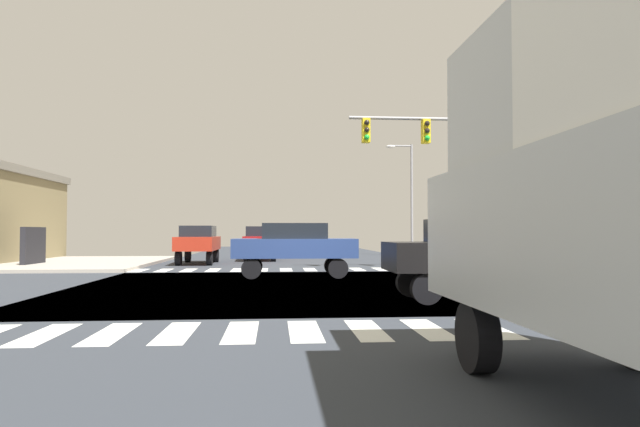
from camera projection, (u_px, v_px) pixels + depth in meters
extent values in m
cube|color=#2E323A|center=(317.00, 287.00, 16.29)|extent=(14.00, 90.00, 0.05)
cube|color=#2E323A|center=(317.00, 287.00, 16.29)|extent=(90.00, 12.00, 0.05)
cube|color=#A09B91|center=(549.00, 261.00, 29.30)|extent=(12.00, 12.00, 0.14)
cube|color=#A0988D|center=(30.00, 263.00, 27.20)|extent=(12.00, 12.00, 0.14)
cube|color=silver|center=(44.00, 334.00, 8.64)|extent=(0.50, 2.00, 0.01)
cube|color=silver|center=(111.00, 334.00, 8.72)|extent=(0.50, 2.00, 0.01)
cube|color=silver|center=(177.00, 333.00, 8.80)|extent=(0.50, 2.00, 0.01)
cube|color=silver|center=(241.00, 332.00, 8.88)|extent=(0.50, 2.00, 0.01)
cube|color=silver|center=(305.00, 331.00, 8.96)|extent=(0.50, 2.00, 0.01)
cube|color=silver|center=(367.00, 330.00, 9.04)|extent=(0.50, 2.00, 0.01)
cube|color=silver|center=(428.00, 329.00, 9.12)|extent=(0.50, 2.00, 0.01)
cube|color=silver|center=(488.00, 328.00, 9.20)|extent=(0.50, 2.00, 0.01)
cube|color=silver|center=(547.00, 327.00, 9.28)|extent=(0.50, 2.00, 0.01)
cube|color=silver|center=(605.00, 327.00, 9.37)|extent=(0.50, 2.00, 0.01)
cube|color=silver|center=(139.00, 270.00, 23.02)|extent=(0.50, 2.00, 0.01)
cube|color=silver|center=(164.00, 270.00, 23.10)|extent=(0.50, 2.00, 0.01)
cube|color=silver|center=(189.00, 270.00, 23.18)|extent=(0.50, 2.00, 0.01)
cube|color=silver|center=(213.00, 270.00, 23.27)|extent=(0.50, 2.00, 0.01)
cube|color=silver|center=(238.00, 270.00, 23.35)|extent=(0.50, 2.00, 0.01)
cube|color=silver|center=(262.00, 270.00, 23.43)|extent=(0.50, 2.00, 0.01)
cube|color=silver|center=(286.00, 270.00, 23.51)|extent=(0.50, 2.00, 0.01)
cube|color=silver|center=(310.00, 269.00, 23.59)|extent=(0.50, 2.00, 0.01)
cube|color=silver|center=(334.00, 269.00, 23.67)|extent=(0.50, 2.00, 0.01)
cube|color=silver|center=(357.00, 269.00, 23.75)|extent=(0.50, 2.00, 0.01)
cube|color=silver|center=(381.00, 269.00, 23.83)|extent=(0.50, 2.00, 0.01)
cube|color=silver|center=(404.00, 269.00, 23.91)|extent=(0.50, 2.00, 0.01)
cube|color=silver|center=(427.00, 269.00, 23.99)|extent=(0.50, 2.00, 0.01)
cube|color=silver|center=(450.00, 269.00, 24.07)|extent=(0.50, 2.00, 0.01)
cylinder|color=gray|center=(488.00, 189.00, 24.05)|extent=(0.20, 0.20, 6.78)
cylinder|color=gray|center=(419.00, 119.00, 23.91)|extent=(5.96, 0.14, 0.14)
cube|color=yellow|center=(426.00, 132.00, 23.91)|extent=(0.32, 0.40, 1.00)
sphere|color=black|center=(427.00, 123.00, 23.68)|extent=(0.22, 0.22, 0.22)
sphere|color=black|center=(427.00, 131.00, 23.67)|extent=(0.22, 0.22, 0.22)
sphere|color=green|center=(427.00, 138.00, 23.66)|extent=(0.22, 0.22, 0.22)
cube|color=yellow|center=(366.00, 131.00, 23.70)|extent=(0.32, 0.40, 1.00)
sphere|color=black|center=(367.00, 122.00, 23.47)|extent=(0.22, 0.22, 0.22)
sphere|color=black|center=(367.00, 130.00, 23.46)|extent=(0.22, 0.22, 0.22)
sphere|color=green|center=(367.00, 137.00, 23.45)|extent=(0.22, 0.22, 0.22)
cylinder|color=gray|center=(412.00, 200.00, 36.93)|extent=(0.16, 0.16, 7.33)
cylinder|color=gray|center=(401.00, 146.00, 36.99)|extent=(1.40, 0.10, 0.10)
ellipsoid|color=silver|center=(391.00, 147.00, 36.93)|extent=(0.60, 0.32, 0.20)
cube|color=black|center=(33.00, 247.00, 25.50)|extent=(0.24, 2.20, 1.80)
cylinder|color=black|center=(477.00, 337.00, 6.33)|extent=(0.26, 0.80, 0.80)
cylinder|color=black|center=(640.00, 334.00, 6.48)|extent=(0.26, 0.80, 0.80)
cube|color=#B2B9BF|center=(569.00, 100.00, 6.20)|extent=(2.11, 2.02, 1.49)
cylinder|color=black|center=(426.00, 289.00, 12.27)|extent=(0.68, 0.26, 0.68)
cylinder|color=black|center=(410.00, 283.00, 13.70)|extent=(0.68, 0.26, 0.68)
cylinder|color=black|center=(556.00, 288.00, 12.50)|extent=(0.68, 0.26, 0.68)
cylinder|color=black|center=(527.00, 282.00, 13.94)|extent=(0.68, 0.26, 0.68)
cube|color=black|center=(479.00, 256.00, 13.13)|extent=(4.30, 1.80, 0.66)
cube|color=black|center=(479.00, 230.00, 13.15)|extent=(2.24, 1.55, 0.54)
cylinder|color=black|center=(209.00, 258.00, 26.52)|extent=(0.26, 0.68, 0.68)
cylinder|color=black|center=(178.00, 258.00, 26.41)|extent=(0.26, 0.68, 0.68)
cylinder|color=black|center=(216.00, 256.00, 29.44)|extent=(0.26, 0.68, 0.68)
cylinder|color=black|center=(188.00, 256.00, 29.32)|extent=(0.26, 0.68, 0.68)
cube|color=#A12717|center=(198.00, 243.00, 27.94)|extent=(1.80, 4.30, 0.66)
cube|color=black|center=(198.00, 231.00, 27.96)|extent=(1.55, 2.24, 0.54)
cylinder|color=black|center=(274.00, 255.00, 29.99)|extent=(0.26, 0.68, 0.68)
cylinder|color=black|center=(246.00, 255.00, 29.88)|extent=(0.26, 0.68, 0.68)
cylinder|color=black|center=(274.00, 253.00, 32.91)|extent=(0.26, 0.68, 0.68)
cylinder|color=black|center=(249.00, 253.00, 32.79)|extent=(0.26, 0.68, 0.68)
cube|color=maroon|center=(261.00, 242.00, 31.41)|extent=(1.80, 4.30, 0.66)
cube|color=black|center=(261.00, 231.00, 31.43)|extent=(1.55, 2.24, 0.54)
cylinder|color=black|center=(334.00, 266.00, 20.58)|extent=(0.68, 0.26, 0.68)
cylinder|color=black|center=(338.00, 268.00, 19.15)|extent=(0.68, 0.26, 0.68)
cylinder|color=black|center=(253.00, 266.00, 20.35)|extent=(0.68, 0.26, 0.68)
cylinder|color=black|center=(251.00, 269.00, 18.91)|extent=(0.68, 0.26, 0.68)
cube|color=navy|center=(294.00, 248.00, 19.77)|extent=(4.30, 1.80, 0.66)
cube|color=black|center=(294.00, 231.00, 19.79)|extent=(2.24, 1.55, 0.54)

